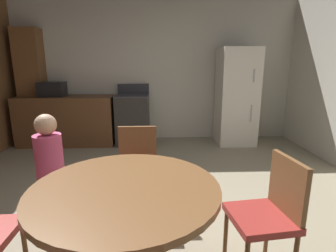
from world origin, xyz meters
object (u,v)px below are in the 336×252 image
Objects in this scene: microwave at (52,89)px; chair_east at (270,210)px; dining_table at (126,210)px; person_child at (51,174)px; oven_range at (133,119)px; chair_north at (137,165)px; refrigerator at (236,97)px.

chair_east is at bearing -50.54° from microwave.
person_child is at bearing 139.02° from dining_table.
chair_north is at bearing -83.70° from oven_range.
dining_table is at bearing 0.00° from chair_east.
chair_east is 1.73m from person_child.
refrigerator is 2.02× the size of chair_north.
microwave is at bearing 179.15° from refrigerator.
oven_range is 2.42m from chair_north.
refrigerator reaches higher than chair_east.
refrigerator is 3.60m from person_child.
dining_table is 0.92m from person_child.
chair_north and chair_east have the same top height.
oven_range is 2.50× the size of microwave.
person_child is at bearing -23.49° from chair_east.
dining_table is 0.97m from chair_east.
microwave reaches higher than oven_range.
person_child is (-1.66, 0.48, 0.08)m from chair_east.
refrigerator reaches higher than oven_range.
dining_table is 1.31× the size of chair_east.
refrigerator is at bearing 144.27° from chair_north.
chair_north is (-0.01, 0.97, -0.10)m from dining_table.
chair_east is (1.23, -3.25, 0.03)m from oven_range.
chair_east is (0.97, -0.85, 0.00)m from chair_north.
person_child is (-0.69, -0.36, 0.08)m from chair_north.
oven_range is at bearing -174.18° from chair_north.
chair_north is 1.29m from chair_east.
oven_range reaches higher than chair_east.
microwave reaches higher than chair_north.
chair_east is at bearing 24.75° from person_child.
chair_east is at bearing 48.39° from chair_north.
microwave reaches higher than person_child.
oven_range reaches higher than dining_table.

